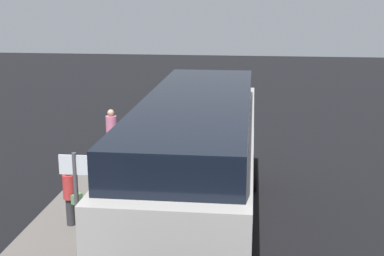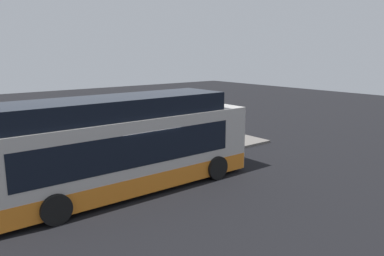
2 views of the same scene
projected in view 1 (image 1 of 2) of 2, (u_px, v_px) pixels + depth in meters
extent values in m
plane|color=black|center=(204.00, 231.00, 13.76)|extent=(80.00, 80.00, 0.00)
cube|color=#605B56|center=(89.00, 223.00, 14.08)|extent=(20.00, 2.91, 0.14)
cube|color=#B2ADA8|center=(199.00, 179.00, 12.97)|extent=(10.44, 2.57, 2.76)
cube|color=orange|center=(199.00, 219.00, 13.23)|extent=(10.39, 2.59, 0.70)
cube|color=black|center=(198.00, 170.00, 12.64)|extent=(8.56, 2.60, 1.21)
cube|color=black|center=(215.00, 116.00, 17.92)|extent=(0.06, 2.27, 1.76)
sphere|color=#F9E58C|center=(194.00, 153.00, 18.35)|extent=(0.24, 0.24, 0.24)
sphere|color=#F9E58C|center=(235.00, 154.00, 18.19)|extent=(0.24, 0.24, 0.24)
cylinder|color=black|center=(170.00, 171.00, 16.79)|extent=(1.00, 0.30, 1.00)
cylinder|color=black|center=(252.00, 175.00, 16.51)|extent=(1.00, 0.30, 1.00)
cube|color=black|center=(197.00, 113.00, 12.14)|extent=(8.88, 2.37, 0.73)
cylinder|color=silver|center=(122.00, 188.00, 15.24)|extent=(0.31, 0.31, 0.81)
cylinder|color=#CC6B8C|center=(121.00, 163.00, 15.05)|extent=(0.44, 0.44, 0.71)
sphere|color=beige|center=(121.00, 146.00, 14.93)|extent=(0.27, 0.27, 0.27)
cube|color=#334C7F|center=(111.00, 173.00, 15.11)|extent=(0.30, 0.18, 0.24)
cylinder|color=#2D2D33|center=(112.00, 143.00, 19.86)|extent=(0.33, 0.33, 0.76)
cylinder|color=#CC6B8C|center=(111.00, 125.00, 19.69)|extent=(0.47, 0.47, 0.66)
sphere|color=tan|center=(111.00, 113.00, 19.57)|extent=(0.25, 0.25, 0.25)
cylinder|color=#2D2D33|center=(71.00, 212.00, 13.72)|extent=(0.30, 0.30, 0.73)
cylinder|color=#BF3333|center=(69.00, 187.00, 13.55)|extent=(0.43, 0.43, 0.63)
sphere|color=beige|center=(68.00, 170.00, 13.45)|extent=(0.24, 0.24, 0.24)
cube|color=#598C59|center=(77.00, 199.00, 13.47)|extent=(0.31, 0.26, 0.24)
cube|color=beige|center=(87.00, 219.00, 13.32)|extent=(0.44, 0.26, 0.68)
cylinder|color=black|center=(86.00, 202.00, 13.21)|extent=(0.02, 0.02, 0.24)
cylinder|color=#4C4C51|center=(77.00, 207.00, 11.76)|extent=(0.10, 0.10, 2.48)
cube|color=silver|center=(75.00, 165.00, 11.52)|extent=(0.04, 0.69, 0.44)
cylinder|color=#2D4C33|center=(149.00, 137.00, 20.94)|extent=(0.44, 0.44, 0.65)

